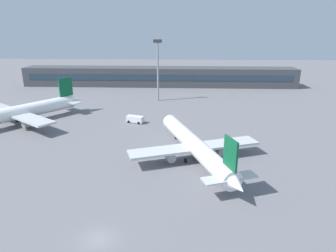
{
  "coord_description": "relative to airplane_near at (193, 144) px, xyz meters",
  "views": [
    {
      "loc": [
        11.05,
        -32.69,
        27.26
      ],
      "look_at": [
        7.66,
        40.0,
        3.0
      ],
      "focal_mm": 31.51,
      "sensor_mm": 36.0,
      "label": 1
    }
  ],
  "objects": [
    {
      "name": "ground_plane",
      "position": [
        -13.76,
        12.59,
        -3.14
      ],
      "size": [
        400.0,
        400.0,
        0.0
      ],
      "primitive_type": "plane",
      "color": "slate"
    },
    {
      "name": "terminal_building",
      "position": [
        -13.76,
        84.83,
        1.36
      ],
      "size": [
        131.7,
        12.13,
        9.0
      ],
      "color": "#3F4247",
      "rests_on": "ground_plane"
    },
    {
      "name": "airplane_near",
      "position": [
        0.0,
        0.0,
        0.0
      ],
      "size": [
        28.76,
        40.19,
        10.31
      ],
      "color": "white",
      "rests_on": "ground_plane"
    },
    {
      "name": "airplane_mid",
      "position": [
        -51.76,
        19.7,
        0.44
      ],
      "size": [
        31.6,
        40.71,
        11.76
      ],
      "color": "white",
      "rests_on": "ground_plane"
    },
    {
      "name": "service_van_white",
      "position": [
        -16.56,
        24.35,
        -2.03
      ],
      "size": [
        5.57,
        3.67,
        2.08
      ],
      "color": "white",
      "rests_on": "ground_plane"
    },
    {
      "name": "floodlight_tower_west",
      "position": [
        -11.88,
        53.19,
        10.45
      ],
      "size": [
        3.2,
        0.8,
        23.24
      ],
      "color": "gray",
      "rests_on": "ground_plane"
    }
  ]
}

